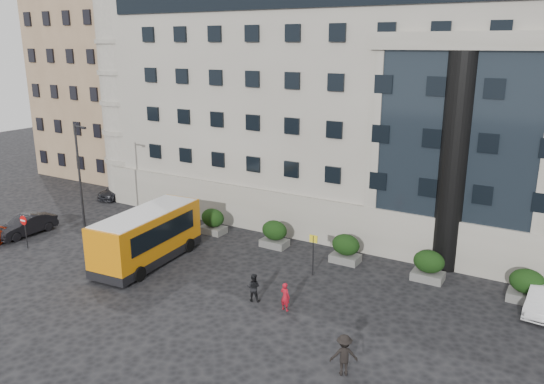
% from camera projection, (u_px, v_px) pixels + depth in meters
% --- Properties ---
extents(ground, '(120.00, 120.00, 0.00)m').
position_uv_depth(ground, '(187.00, 286.00, 30.27)').
color(ground, black).
rests_on(ground, ground).
extents(civic_building, '(44.00, 24.00, 18.00)m').
position_uv_depth(civic_building, '(414.00, 99.00, 43.08)').
color(civic_building, gray).
rests_on(civic_building, ground).
extents(entrance_column, '(1.80, 1.80, 13.00)m').
position_uv_depth(entrance_column, '(454.00, 164.00, 31.13)').
color(entrance_column, black).
rests_on(entrance_column, ground).
extents(apartment_near, '(14.00, 14.00, 20.00)m').
position_uv_depth(apartment_near, '(128.00, 76.00, 55.90)').
color(apartment_near, '#86694E').
rests_on(apartment_near, ground).
extents(apartment_far, '(13.00, 13.00, 22.00)m').
position_uv_depth(apartment_far, '(208.00, 61.00, 71.99)').
color(apartment_far, '#80644B').
rests_on(apartment_far, ground).
extents(hedge_a, '(1.80, 1.26, 1.84)m').
position_uv_depth(hedge_a, '(213.00, 221.00, 38.43)').
color(hedge_a, '#50504E').
rests_on(hedge_a, ground).
extents(hedge_b, '(1.80, 1.26, 1.84)m').
position_uv_depth(hedge_b, '(274.00, 234.00, 35.88)').
color(hedge_b, '#50504E').
rests_on(hedge_b, ground).
extents(hedge_c, '(1.80, 1.26, 1.84)m').
position_uv_depth(hedge_c, '(346.00, 248.00, 33.32)').
color(hedge_c, '#50504E').
rests_on(hedge_c, ground).
extents(hedge_d, '(1.80, 1.26, 1.84)m').
position_uv_depth(hedge_d, '(429.00, 265.00, 30.77)').
color(hedge_d, '#50504E').
rests_on(hedge_d, ground).
extents(hedge_e, '(1.80, 1.26, 1.84)m').
position_uv_depth(hedge_e, '(527.00, 285.00, 28.21)').
color(hedge_e, '#50504E').
rests_on(hedge_e, ground).
extents(street_lamp, '(1.16, 0.18, 8.00)m').
position_uv_depth(street_lamp, '(80.00, 175.00, 37.43)').
color(street_lamp, '#262628').
rests_on(street_lamp, ground).
extents(bus_stop_sign, '(0.50, 0.08, 2.52)m').
position_uv_depth(bus_stop_sign, '(313.00, 248.00, 31.23)').
color(bus_stop_sign, '#262628').
rests_on(bus_stop_sign, ground).
extents(no_entry_sign, '(0.64, 0.16, 2.32)m').
position_uv_depth(no_entry_sign, '(24.00, 225.00, 35.35)').
color(no_entry_sign, '#262628').
rests_on(no_entry_sign, ground).
extents(minibus, '(3.47, 8.13, 3.31)m').
position_uv_depth(minibus, '(147.00, 235.00, 33.14)').
color(minibus, orange).
rests_on(minibus, ground).
extents(red_truck, '(2.56, 5.09, 2.69)m').
position_uv_depth(red_truck, '(207.00, 172.00, 51.27)').
color(red_truck, maroon).
rests_on(red_truck, ground).
extents(parked_car_b, '(1.58, 4.38, 1.44)m').
position_uv_depth(parked_car_b, '(26.00, 225.00, 38.17)').
color(parked_car_b, black).
rests_on(parked_car_b, ground).
extents(parked_car_c, '(2.16, 4.61, 1.30)m').
position_uv_depth(parked_car_c, '(119.00, 190.00, 47.67)').
color(parked_car_c, black).
rests_on(parked_car_c, ground).
extents(parked_car_d, '(2.29, 4.96, 1.38)m').
position_uv_depth(parked_car_d, '(181.00, 191.00, 47.12)').
color(parked_car_d, black).
rests_on(parked_car_d, ground).
extents(white_taxi, '(1.60, 3.99, 1.29)m').
position_uv_depth(white_taxi, '(543.00, 300.00, 27.20)').
color(white_taxi, silver).
rests_on(white_taxi, ground).
extents(pedestrian_a, '(0.62, 0.47, 1.54)m').
position_uv_depth(pedestrian_a, '(285.00, 297.00, 27.32)').
color(pedestrian_a, '#A5101E').
rests_on(pedestrian_a, ground).
extents(pedestrian_b, '(0.90, 0.80, 1.55)m').
position_uv_depth(pedestrian_b, '(253.00, 287.00, 28.33)').
color(pedestrian_b, black).
rests_on(pedestrian_b, ground).
extents(pedestrian_c, '(1.35, 1.19, 1.81)m').
position_uv_depth(pedestrian_c, '(344.00, 355.00, 21.98)').
color(pedestrian_c, black).
rests_on(pedestrian_c, ground).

